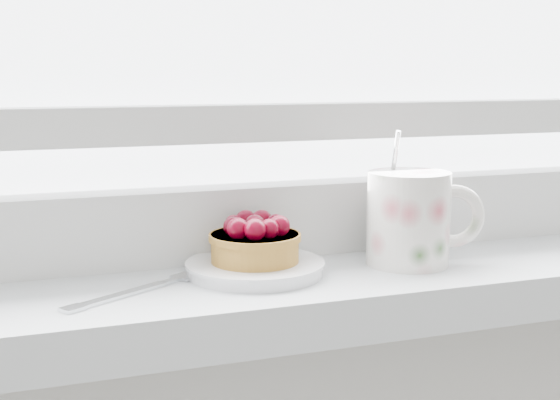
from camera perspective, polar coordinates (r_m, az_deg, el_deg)
name	(u,v)px	position (r m, az deg, el deg)	size (l,w,h in m)	color
saucer	(255,268)	(0.69, -1.84, -5.00)	(0.12, 0.12, 0.01)	silver
raspberry_tart	(255,241)	(0.69, -1.84, -2.99)	(0.08, 0.08, 0.04)	#976420
floral_mug	(411,216)	(0.73, 9.59, -1.18)	(0.12, 0.10, 0.12)	white
fork	(150,287)	(0.66, -9.51, -6.29)	(0.16, 0.10, 0.00)	silver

